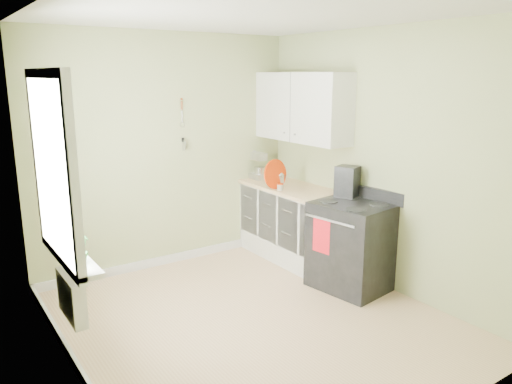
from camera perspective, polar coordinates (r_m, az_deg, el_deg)
floor at (r=4.78m, az=-0.19°, el=-14.59°), size 3.20×3.60×0.02m
ceiling at (r=4.25m, az=-0.22°, el=19.83°), size 3.20×3.60×0.02m
wall_back at (r=5.88m, az=-10.19°, el=4.52°), size 3.20×0.02×2.70m
wall_left at (r=3.68m, az=-21.41°, el=-1.41°), size 0.02×3.60×2.70m
wall_right at (r=5.37m, az=14.19°, el=3.50°), size 0.02×3.60×2.70m
base_cabinets at (r=6.08m, az=4.67°, el=-3.89°), size 0.60×1.60×0.87m
countertop at (r=5.95m, az=4.68°, el=0.28°), size 0.64×1.60×0.04m
upper_cabinets at (r=5.97m, az=5.27°, el=9.64°), size 0.35×1.40×0.80m
window at (r=3.94m, az=-22.28°, el=2.40°), size 0.06×1.14×1.44m
window_sill at (r=4.12m, az=-20.47°, el=-6.66°), size 0.18×1.14×0.04m
radiator at (r=4.19m, az=-20.33°, el=-11.18°), size 0.12×0.50×0.35m
wall_utensils at (r=5.91m, az=-8.38°, el=6.73°), size 0.02×0.14×0.58m
stove at (r=5.38m, az=10.89°, el=-5.97°), size 0.77×0.84×1.05m
stand_mixer at (r=6.46m, az=0.13°, el=2.98°), size 0.19×0.32×0.38m
kettle at (r=5.95m, az=2.66°, el=1.47°), size 0.19×0.11×0.20m
coffee_maker at (r=5.49m, az=10.36°, el=1.00°), size 0.27×0.28×0.36m
red_tray at (r=5.85m, az=2.23°, el=2.06°), size 0.36×0.11×0.35m
jar at (r=5.80m, az=2.78°, el=0.60°), size 0.07×0.07×0.08m
plant_a at (r=3.80m, az=-19.39°, el=-5.73°), size 0.17×0.18×0.28m
plant_b at (r=4.13m, az=-20.80°, el=-3.91°), size 0.22×0.23×0.33m
plant_c at (r=4.49m, az=-21.92°, el=-2.96°), size 0.23×0.23×0.29m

